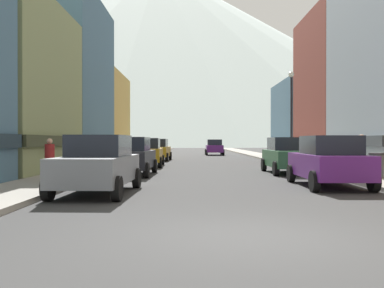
% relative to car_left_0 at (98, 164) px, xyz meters
% --- Properties ---
extents(ground_plane, '(400.00, 400.00, 0.00)m').
position_rel_car_left_0_xyz_m(ground_plane, '(3.80, -5.94, -0.90)').
color(ground_plane, '#373737').
extents(sidewalk_left, '(2.50, 100.00, 0.15)m').
position_rel_car_left_0_xyz_m(sidewalk_left, '(-2.45, 29.06, -0.82)').
color(sidewalk_left, gray).
rests_on(sidewalk_left, ground).
extents(sidewalk_right, '(2.50, 100.00, 0.15)m').
position_rel_car_left_0_xyz_m(sidewalk_right, '(10.05, 29.06, -0.82)').
color(sidewalk_right, gray).
rests_on(sidewalk_right, ground).
extents(storefront_left_2, '(8.02, 10.50, 11.70)m').
position_rel_car_left_0_xyz_m(storefront_left_2, '(-7.56, 17.97, 4.77)').
color(storefront_left_2, slate).
rests_on(storefront_left_2, ground).
extents(storefront_left_3, '(7.59, 9.37, 7.92)m').
position_rel_car_left_0_xyz_m(storefront_left_3, '(-7.35, 27.91, 2.91)').
color(storefront_left_3, '#D8B259').
rests_on(storefront_left_3, ground).
extents(storefront_right_2, '(7.26, 8.80, 10.96)m').
position_rel_car_left_0_xyz_m(storefront_right_2, '(14.78, 18.56, 4.41)').
color(storefront_right_2, brown).
rests_on(storefront_right_2, ground).
extents(storefront_right_3, '(9.96, 9.94, 7.27)m').
position_rel_car_left_0_xyz_m(storefront_right_3, '(16.13, 28.25, 2.60)').
color(storefront_right_3, slate).
rests_on(storefront_right_3, ground).
extents(car_left_0, '(2.18, 4.45, 1.78)m').
position_rel_car_left_0_xyz_m(car_left_0, '(0.00, 0.00, 0.00)').
color(car_left_0, slate).
rests_on(car_left_0, ground).
extents(car_left_1, '(2.13, 4.43, 1.78)m').
position_rel_car_left_0_xyz_m(car_left_1, '(-0.00, 7.04, 0.00)').
color(car_left_1, black).
rests_on(car_left_1, ground).
extents(car_left_2, '(2.14, 4.44, 1.78)m').
position_rel_car_left_0_xyz_m(car_left_2, '(-0.00, 13.94, 0.00)').
color(car_left_2, '#B28419').
rests_on(car_left_2, ground).
extents(car_left_3, '(2.19, 4.46, 1.78)m').
position_rel_car_left_0_xyz_m(car_left_3, '(-0.00, 22.35, 0.00)').
color(car_left_3, '#B28419').
rests_on(car_left_3, ground).
extents(car_right_0, '(2.09, 4.41, 1.78)m').
position_rel_car_left_0_xyz_m(car_right_0, '(7.60, 1.90, 0.00)').
color(car_right_0, '#591E72').
rests_on(car_right_0, ground).
extents(car_right_1, '(2.06, 4.40, 1.78)m').
position_rel_car_left_0_xyz_m(car_right_1, '(7.60, 8.30, 0.00)').
color(car_right_1, '#265933').
rests_on(car_right_1, ground).
extents(car_driving_0, '(2.06, 4.40, 1.78)m').
position_rel_car_left_0_xyz_m(car_driving_0, '(5.40, 36.22, 0.00)').
color(car_driving_0, '#591E72').
rests_on(car_driving_0, ground).
extents(trash_bin_right, '(0.59, 0.59, 0.98)m').
position_rel_car_left_0_xyz_m(trash_bin_right, '(10.15, 3.95, -0.26)').
color(trash_bin_right, '#4C5156').
rests_on(trash_bin_right, sidewalk_right).
extents(potted_plant_0, '(0.72, 0.72, 0.99)m').
position_rel_car_left_0_xyz_m(potted_plant_0, '(10.80, 10.34, -0.18)').
color(potted_plant_0, brown).
rests_on(potted_plant_0, sidewalk_right).
extents(pedestrian_0, '(0.36, 0.36, 1.59)m').
position_rel_car_left_0_xyz_m(pedestrian_0, '(-2.45, 14.68, -0.02)').
color(pedestrian_0, maroon).
rests_on(pedestrian_0, sidewalk_left).
extents(pedestrian_1, '(0.36, 0.36, 1.74)m').
position_rel_car_left_0_xyz_m(pedestrian_1, '(10.05, 5.19, 0.06)').
color(pedestrian_1, '#333338').
rests_on(pedestrian_1, sidewalk_right).
extents(pedestrian_2, '(0.36, 0.36, 1.55)m').
position_rel_car_left_0_xyz_m(pedestrian_2, '(-2.45, 2.94, -0.04)').
color(pedestrian_2, maroon).
rests_on(pedestrian_2, sidewalk_left).
extents(streetlamp_right, '(0.36, 0.36, 5.86)m').
position_rel_car_left_0_xyz_m(streetlamp_right, '(9.15, 14.28, 3.09)').
color(streetlamp_right, black).
rests_on(streetlamp_right, sidewalk_right).
extents(mountain_backdrop, '(336.95, 336.95, 110.01)m').
position_rel_car_left_0_xyz_m(mountain_backdrop, '(-17.69, 254.06, 54.11)').
color(mountain_backdrop, silver).
rests_on(mountain_backdrop, ground).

